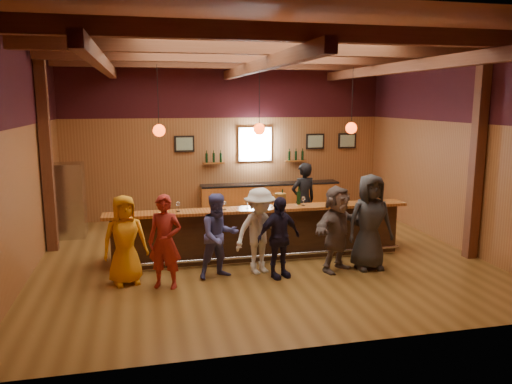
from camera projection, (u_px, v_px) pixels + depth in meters
room at (259, 104)px, 10.07m from camera, size 9.04×9.00×4.52m
bar_counter at (258, 231)px, 10.65m from camera, size 6.30×1.07×1.11m
back_bar_cabinet at (270, 199)px, 14.34m from camera, size 4.00×0.52×0.95m
window at (255, 144)px, 14.19m from camera, size 0.95×0.09×0.95m
framed_pictures at (284, 142)px, 14.36m from camera, size 5.35×0.05×0.45m
wine_shelves at (256, 159)px, 14.20m from camera, size 3.00×0.18×0.30m
pendant_lights at (259, 129)px, 10.11m from camera, size 4.24×0.24×1.37m
stainless_fridge at (70, 200)px, 12.03m from camera, size 0.70×0.70×1.80m
customer_orange at (125, 240)px, 8.93m from camera, size 0.90×0.70×1.63m
customer_redvest at (165, 242)px, 8.73m from camera, size 0.72×0.60×1.67m
customer_denim at (219, 236)px, 9.24m from camera, size 0.91×0.78×1.60m
customer_white at (260, 231)px, 9.48m from camera, size 1.22×0.94×1.66m
customer_navy at (279, 237)px, 9.25m from camera, size 0.97×0.63×1.54m
customer_brown at (337, 229)px, 9.61m from camera, size 1.59×1.23×1.68m
customer_dark at (370, 222)px, 9.72m from camera, size 0.92×0.60×1.88m
bartender at (303, 200)px, 12.05m from camera, size 0.74×0.57×1.81m
ice_bucket at (280, 199)px, 10.41m from camera, size 0.24×0.24×0.26m
bottle_a at (283, 199)px, 10.45m from camera, size 0.07×0.07×0.34m
bottle_b at (299, 198)px, 10.52m from camera, size 0.08×0.08×0.37m
glass_a at (126, 206)px, 9.65m from camera, size 0.09×0.09×0.20m
glass_b at (167, 207)px, 9.72m from camera, size 0.08×0.08×0.18m
glass_c at (178, 204)px, 9.84m from camera, size 0.09×0.09×0.20m
glass_d at (225, 204)px, 10.01m from camera, size 0.08×0.08×0.17m
glass_e at (247, 203)px, 10.12m from camera, size 0.07×0.07×0.16m
glass_f at (304, 199)px, 10.38m from camera, size 0.09×0.09×0.19m
glass_g at (333, 198)px, 10.63m from camera, size 0.07×0.07×0.17m
glass_h at (347, 198)px, 10.61m from camera, size 0.08×0.08×0.18m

